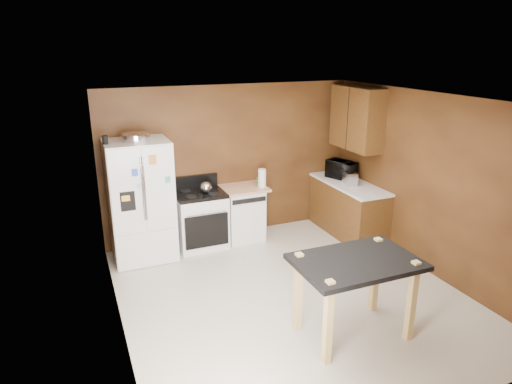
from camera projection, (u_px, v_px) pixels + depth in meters
floor at (291, 295)px, 5.91m from camera, size 4.50×4.50×0.00m
ceiling at (296, 100)px, 5.13m from camera, size 4.50×4.50×0.00m
wall_back at (231, 162)px, 7.50m from camera, size 4.20×0.00×4.20m
wall_front at (425, 294)px, 3.55m from camera, size 4.20×0.00×4.20m
wall_left at (114, 231)px, 4.75m from camera, size 0.00×4.50×4.50m
wall_right at (429, 185)px, 6.29m from camera, size 0.00×4.50×4.50m
roasting_pan at (136, 137)px, 6.41m from camera, size 0.40×0.40×0.10m
pen_cup at (105, 140)px, 6.19m from camera, size 0.08×0.08×0.12m
kettle at (206, 187)px, 7.03m from camera, size 0.18×0.18×0.18m
paper_towel at (262, 178)px, 7.35m from camera, size 0.15×0.15×0.30m
green_canister at (260, 181)px, 7.54m from camera, size 0.10×0.10×0.11m
toaster at (350, 178)px, 7.46m from camera, size 0.25×0.33×0.21m
microwave at (341, 170)px, 7.78m from camera, size 0.51×0.59×0.28m
refrigerator at (141, 201)px, 6.70m from camera, size 0.90×0.80×1.80m
gas_range at (201, 219)px, 7.22m from camera, size 0.76×0.68×1.10m
dishwasher at (242, 212)px, 7.51m from camera, size 0.78×0.63×0.89m
right_cabinets at (351, 182)px, 7.60m from camera, size 0.63×1.58×2.45m
island at (356, 271)px, 4.90m from camera, size 1.32×0.88×0.94m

